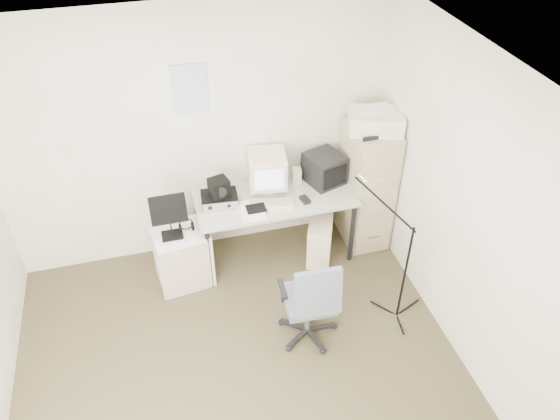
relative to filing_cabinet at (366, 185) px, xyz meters
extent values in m
cube|color=#433C21|center=(-1.58, -1.48, -0.66)|extent=(3.60, 3.60, 0.01)
cube|color=white|center=(-1.58, -1.48, 1.85)|extent=(3.60, 3.60, 0.01)
cube|color=white|center=(-1.58, 0.32, 0.60)|extent=(3.60, 0.02, 2.50)
cube|color=white|center=(0.22, -1.48, 0.60)|extent=(0.02, 3.60, 2.50)
cube|color=white|center=(-1.60, 0.31, 1.10)|extent=(0.30, 0.02, 0.44)
cube|color=tan|center=(0.00, 0.00, 0.00)|extent=(0.40, 0.60, 1.30)
cube|color=beige|center=(0.00, -0.05, 0.74)|extent=(0.56, 0.46, 0.19)
cube|color=beige|center=(-0.95, -0.03, -0.29)|extent=(1.50, 0.70, 0.73)
cube|color=beige|center=(-0.98, 0.10, 0.27)|extent=(0.39, 0.41, 0.38)
cube|color=black|center=(-0.42, 0.07, 0.23)|extent=(0.41, 0.42, 0.29)
cube|color=#BFB096|center=(-0.69, 0.12, 0.16)|extent=(0.10, 0.10, 0.16)
cube|color=beige|center=(-1.02, -0.17, 0.09)|extent=(0.44, 0.24, 0.02)
cube|color=black|center=(-0.70, -0.19, 0.10)|extent=(0.09, 0.12, 0.03)
cube|color=black|center=(-1.47, -0.01, 0.13)|extent=(0.35, 0.26, 0.10)
cube|color=black|center=(-1.46, -0.01, 0.26)|extent=(0.20, 0.19, 0.17)
cube|color=white|center=(-1.21, -0.21, 0.09)|extent=(0.22, 0.30, 0.02)
cube|color=beige|center=(-0.52, -0.17, -0.42)|extent=(0.40, 0.55, 0.47)
cube|color=slate|center=(-0.94, -1.12, -0.19)|extent=(0.55, 0.55, 0.92)
cube|color=silver|center=(-1.88, -0.18, -0.35)|extent=(0.54, 0.45, 0.61)
cube|color=black|center=(-1.94, -0.22, 0.19)|extent=(0.32, 0.18, 0.46)
torus|color=black|center=(-1.81, -0.18, 0.01)|extent=(0.15, 0.15, 0.03)
cylinder|color=black|center=(-0.09, -1.13, 0.03)|extent=(0.03, 0.03, 1.35)
camera|label=1|loc=(-1.98, -4.03, 3.17)|focal=35.00mm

